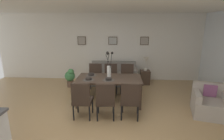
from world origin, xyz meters
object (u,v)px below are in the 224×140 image
at_px(dining_chair_near_left, 82,98).
at_px(bowl_near_left, 88,79).
at_px(centerpiece_vase, 109,68).
at_px(dining_chair_mid_right, 127,77).
at_px(dining_chair_far_left, 105,99).
at_px(side_table, 145,77).
at_px(framed_picture_left, 82,41).
at_px(dining_chair_far_right, 111,76).
at_px(framed_picture_right, 144,41).
at_px(sofa, 113,76).
at_px(dining_chair_mid_left, 130,99).
at_px(dining_chair_near_right, 95,76).
at_px(potted_plant, 70,77).
at_px(bowl_far_left, 108,79).
at_px(dining_table, 109,80).
at_px(table_lamp, 146,61).
at_px(armchair, 210,103).
at_px(framed_picture_center, 113,41).
at_px(bowl_near_right, 91,74).

height_order(dining_chair_near_left, bowl_near_left, dining_chair_near_left).
bearing_deg(centerpiece_vase, dining_chair_mid_right, 58.57).
bearing_deg(dining_chair_far_left, dining_chair_near_left, -179.72).
bearing_deg(side_table, centerpiece_vase, -126.41).
bearing_deg(framed_picture_left, dining_chair_far_right, -46.73).
bearing_deg(framed_picture_right, dining_chair_near_left, -120.11).
bearing_deg(bowl_near_left, sofa, 73.01).
xyz_separation_m(dining_chair_mid_left, bowl_near_left, (-1.09, 0.65, 0.27)).
bearing_deg(dining_chair_near_right, framed_picture_right, 36.46).
height_order(dining_chair_mid_left, potted_plant, dining_chair_mid_left).
bearing_deg(bowl_far_left, dining_table, 90.00).
relative_size(dining_chair_mid_left, table_lamp, 1.80).
height_order(dining_chair_mid_left, table_lamp, table_lamp).
relative_size(dining_chair_far_right, dining_chair_mid_left, 1.00).
relative_size(dining_table, bowl_far_left, 10.59).
bearing_deg(bowl_near_left, framed_picture_right, 53.65).
bearing_deg(dining_chair_mid_right, bowl_near_left, -134.61).
distance_m(dining_chair_near_right, armchair, 3.41).
height_order(framed_picture_right, potted_plant, framed_picture_right).
relative_size(dining_chair_mid_left, framed_picture_right, 2.80).
bearing_deg(framed_picture_left, framed_picture_right, -0.00).
distance_m(dining_chair_mid_left, bowl_near_left, 1.30).
height_order(side_table, framed_picture_center, framed_picture_center).
relative_size(dining_chair_near_right, armchair, 0.94).
bearing_deg(dining_chair_far_right, side_table, 32.56).
bearing_deg(centerpiece_vase, table_lamp, 53.59).
relative_size(table_lamp, framed_picture_center, 1.47).
xyz_separation_m(side_table, armchair, (1.32, -2.22, 0.03)).
relative_size(framed_picture_left, potted_plant, 0.49).
bearing_deg(dining_chair_near_right, bowl_near_right, -90.36).
relative_size(centerpiece_vase, side_table, 1.41).
bearing_deg(framed_picture_right, dining_chair_far_left, -111.96).
distance_m(dining_chair_near_right, sofa, 1.03).
height_order(dining_table, side_table, dining_table).
bearing_deg(sofa, potted_plant, -162.93).
bearing_deg(sofa, dining_chair_far_left, -91.50).
bearing_deg(framed_picture_left, dining_chair_near_right, -62.03).
distance_m(dining_chair_near_left, potted_plant, 2.34).
bearing_deg(potted_plant, dining_chair_near_left, -66.86).
bearing_deg(dining_chair_near_left, side_table, 55.10).
bearing_deg(dining_chair_far_left, dining_table, 88.63).
xyz_separation_m(dining_chair_near_left, framed_picture_center, (0.57, 3.10, 1.06)).
height_order(dining_chair_near_right, potted_plant, dining_chair_near_right).
height_order(sofa, potted_plant, sofa).
distance_m(framed_picture_left, framed_picture_right, 2.46).
bearing_deg(dining_chair_far_left, side_table, 64.07).
height_order(dining_chair_far_left, framed_picture_right, framed_picture_right).
height_order(dining_table, framed_picture_left, framed_picture_left).
relative_size(dining_chair_mid_left, bowl_near_right, 5.41).
bearing_deg(framed_picture_right, armchair, -64.05).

